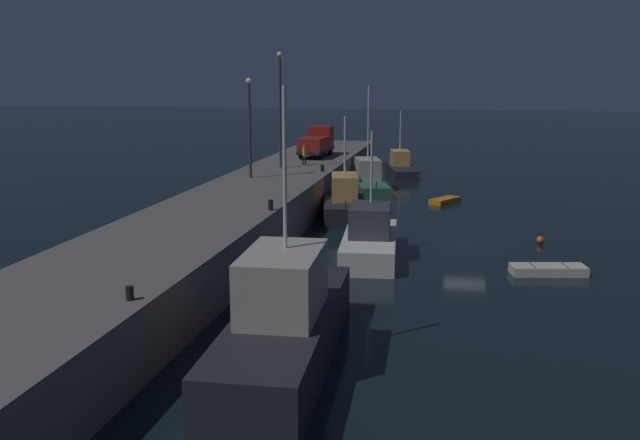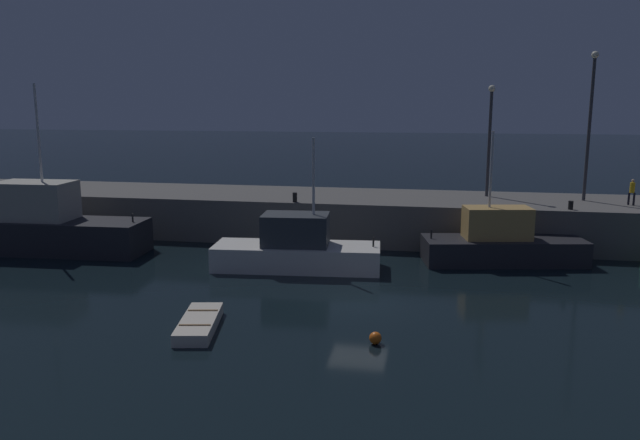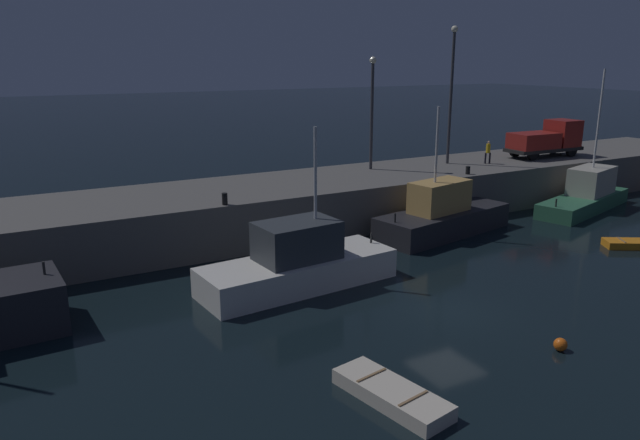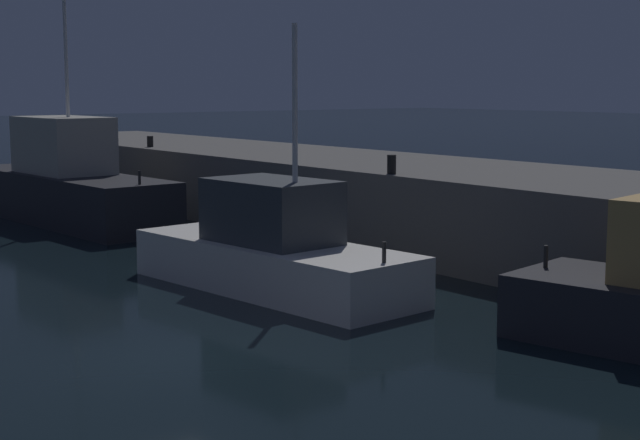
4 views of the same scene
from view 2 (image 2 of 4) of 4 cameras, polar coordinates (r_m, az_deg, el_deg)
The scene contains 13 objects.
ground_plane at distance 27.64m, azimuth 3.59°, elevation -7.76°, with size 320.00×320.00×0.00m, color black.
pier_quay at distance 40.96m, azimuth 6.07°, elevation 0.28°, with size 72.72×7.46×2.73m.
fishing_boat_blue at distance 33.10m, azimuth -2.17°, elevation -2.70°, with size 9.08×3.69×7.00m.
fishing_boat_white at distance 40.33m, azimuth -24.32°, elevation -0.60°, with size 12.58×3.85×9.85m.
fishing_boat_orange at distance 35.75m, azimuth 16.39°, elevation -2.12°, with size 9.15×4.53×7.27m.
rowboat_white_mid at distance 25.09m, azimuth -11.08°, elevation -9.34°, with size 2.03×4.00×0.51m.
mooring_buoy_mid at distance 23.31m, azimuth 5.12°, elevation -10.78°, with size 0.47×0.47×0.47m, color orange.
lamp_post_west at distance 41.73m, azimuth 15.38°, elevation 7.88°, with size 0.44×0.44×7.14m.
lamp_post_east at distance 41.85m, azimuth 23.64°, elevation 8.77°, with size 0.44×0.44×9.10m.
dockworker at distance 41.42m, azimuth 26.82°, elevation 2.45°, with size 0.39×0.39×1.56m.
bollard_west at distance 38.35m, azimuth 22.10°, elevation 1.27°, with size 0.28×0.28×0.50m, color black.
bollard_central at distance 38.20m, azimuth -2.33°, elevation 2.10°, with size 0.28×0.28×0.60m, color black.
bollard_east at distance 45.20m, azimuth -23.14°, elevation 2.52°, with size 0.28×0.28×0.49m, color black.
Camera 2 is at (3.15, -26.02, 8.78)m, focal length 34.73 mm.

